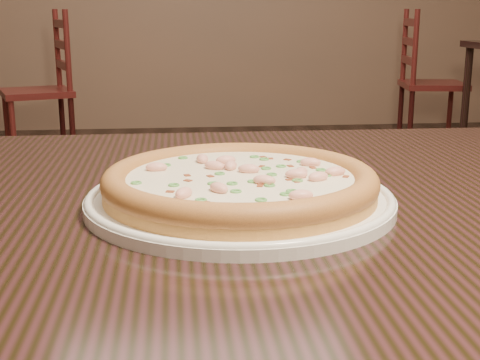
{
  "coord_description": "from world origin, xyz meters",
  "views": [
    {
      "loc": [
        -0.16,
        -0.96,
        0.96
      ],
      "look_at": [
        -0.09,
        -0.26,
        0.78
      ],
      "focal_mm": 50.0,
      "sensor_mm": 36.0,
      "label": 1
    }
  ],
  "objects": [
    {
      "name": "pizza",
      "position": [
        -0.09,
        -0.26,
        0.78
      ],
      "size": [
        0.3,
        0.3,
        0.03
      ],
      "color": "gold",
      "rests_on": "plate"
    },
    {
      "name": "chair_c",
      "position": [
        1.61,
        3.61,
        0.44
      ],
      "size": [
        0.47,
        0.47,
        0.95
      ],
      "color": "#541C18",
      "rests_on": "ground"
    },
    {
      "name": "plate",
      "position": [
        -0.09,
        -0.26,
        0.76
      ],
      "size": [
        0.34,
        0.34,
        0.02
      ],
      "color": "white",
      "rests_on": "hero_table"
    },
    {
      "name": "chair_b",
      "position": [
        -0.98,
        3.45,
        0.44
      ],
      "size": [
        0.53,
        0.53,
        0.95
      ],
      "color": "#541C18",
      "rests_on": "ground"
    },
    {
      "name": "hero_table",
      "position": [
        0.03,
        -0.21,
        0.65
      ],
      "size": [
        1.2,
        0.8,
        0.75
      ],
      "color": "black",
      "rests_on": "ground"
    }
  ]
}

